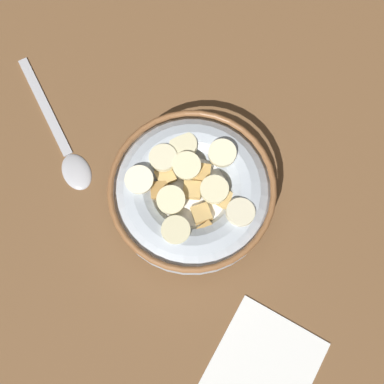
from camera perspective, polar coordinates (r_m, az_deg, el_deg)
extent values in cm
cube|color=brown|center=(50.68, 0.00, -1.25)|extent=(110.06, 110.06, 2.00)
cylinder|color=#B2BCC6|center=(49.42, 0.00, -0.86)|extent=(8.67, 8.67, 0.60)
torus|color=#B2BCC6|center=(47.44, 0.00, -0.22)|extent=(15.76, 15.76, 4.71)
torus|color=brown|center=(45.47, 0.00, 0.49)|extent=(15.89, 15.89, 0.60)
cylinder|color=white|center=(46.69, 0.00, 0.04)|extent=(12.93, 12.93, 0.40)
cube|color=tan|center=(47.56, 2.42, 5.77)|extent=(1.88, 1.90, 0.80)
cube|color=tan|center=(46.63, -3.11, 1.94)|extent=(2.34, 2.35, 0.83)
cube|color=tan|center=(46.03, 3.76, -0.77)|extent=(1.80, 1.87, 0.93)
cube|color=tan|center=(46.12, 0.09, 0.13)|extent=(2.24, 2.22, 0.82)
cube|color=#B78947|center=(45.25, 1.76, -4.77)|extent=(2.23, 2.22, 0.80)
cube|color=tan|center=(45.84, -2.23, -0.69)|extent=(2.09, 2.15, 0.96)
cube|color=tan|center=(46.55, 0.80, 2.47)|extent=(2.16, 2.16, 0.77)
cube|color=tan|center=(47.40, 3.89, 4.35)|extent=(1.98, 2.03, 0.90)
cube|color=tan|center=(46.23, -6.80, -0.75)|extent=(2.34, 2.37, 0.99)
cube|color=#B78947|center=(47.30, -4.64, 4.54)|extent=(2.39, 2.38, 0.88)
cube|color=tan|center=(45.58, 1.12, -2.54)|extent=(2.40, 2.40, 0.91)
cube|color=#AD7F42|center=(47.37, -1.15, 4.72)|extent=(2.38, 2.39, 0.89)
cube|color=#AD7F42|center=(46.20, -3.84, 0.16)|extent=(2.34, 2.36, 0.89)
cylinder|color=#F9EFC6|center=(44.78, 5.63, -2.50)|extent=(3.72, 3.68, 1.05)
cylinder|color=beige|center=(46.84, -1.02, 5.50)|extent=(3.80, 3.83, 0.94)
cylinder|color=#F4EABC|center=(46.10, 3.56, 4.57)|extent=(2.92, 2.89, 0.80)
cylinder|color=beige|center=(44.97, -2.48, -0.93)|extent=(3.51, 3.49, 0.92)
cylinder|color=#F9EFC6|center=(45.39, -6.19, 1.43)|extent=(2.99, 2.97, 1.07)
cylinder|color=beige|center=(45.84, -0.61, 3.10)|extent=(3.71, 3.68, 0.99)
cylinder|color=beige|center=(45.26, 2.64, 0.30)|extent=(2.84, 2.84, 0.66)
cylinder|color=#F4EABC|center=(46.32, -3.40, 4.02)|extent=(3.59, 3.61, 0.79)
cylinder|color=beige|center=(44.41, -1.93, -4.48)|extent=(3.30, 3.30, 1.00)
ellipsoid|color=#B7B7BC|center=(51.62, -13.45, 2.45)|extent=(4.72, 5.09, 0.80)
cube|color=#B7B7BC|center=(55.58, -16.88, 9.67)|extent=(7.88, 11.12, 0.36)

